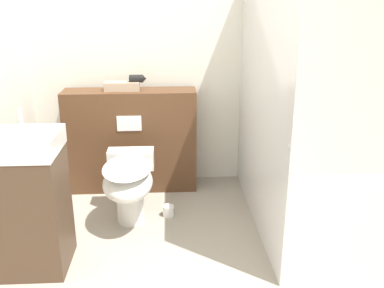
{
  "coord_description": "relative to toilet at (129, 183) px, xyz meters",
  "views": [
    {
      "loc": [
        -0.06,
        -2.2,
        1.79
      ],
      "look_at": [
        0.13,
        1.11,
        0.63
      ],
      "focal_mm": 40.0,
      "sensor_mm": 36.0,
      "label": 1
    }
  ],
  "objects": [
    {
      "name": "wall_back",
      "position": [
        0.39,
        0.94,
        0.88
      ],
      "size": [
        8.0,
        0.06,
        2.5
      ],
      "color": "silver",
      "rests_on": "ground_plane"
    },
    {
      "name": "toilet",
      "position": [
        0.0,
        0.0,
        0.0
      ],
      "size": [
        0.39,
        0.71,
        0.55
      ],
      "color": "white",
      "rests_on": "ground_plane"
    },
    {
      "name": "sink_vanity",
      "position": [
        -0.63,
        -0.54,
        0.12
      ],
      "size": [
        0.51,
        0.45,
        1.1
      ],
      "color": "#473323",
      "rests_on": "ground_plane"
    },
    {
      "name": "folded_towel",
      "position": [
        -0.09,
        0.71,
        0.64
      ],
      "size": [
        0.32,
        0.13,
        0.08
      ],
      "color": "tan",
      "rests_on": "partition_panel"
    },
    {
      "name": "spare_toilet_roll",
      "position": [
        0.31,
        0.11,
        -0.32
      ],
      "size": [
        0.09,
        0.09,
        0.1
      ],
      "color": "white",
      "rests_on": "ground_plane"
    },
    {
      "name": "hair_drier",
      "position": [
        0.05,
        0.72,
        0.7
      ],
      "size": [
        0.15,
        0.07,
        0.14
      ],
      "color": "black",
      "rests_on": "partition_panel"
    },
    {
      "name": "partition_panel",
      "position": [
        -0.03,
        0.72,
        0.11
      ],
      "size": [
        1.22,
        0.31,
        0.97
      ],
      "color": "#51331E",
      "rests_on": "ground_plane"
    },
    {
      "name": "shower_glass",
      "position": [
        1.04,
        0.02,
        0.63
      ],
      "size": [
        0.04,
        1.78,
        2.0
      ],
      "color": "silver",
      "rests_on": "ground_plane"
    }
  ]
}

